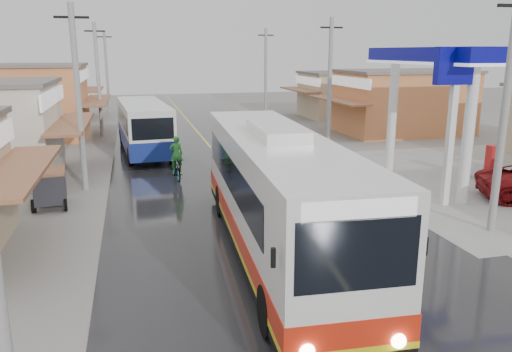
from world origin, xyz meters
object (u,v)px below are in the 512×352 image
(second_bus, at_px, (144,127))
(cyclist, at_px, (176,165))
(tricycle_near, at_px, (50,186))
(coach_bus, at_px, (276,194))

(second_bus, relative_size, cyclist, 4.38)
(second_bus, bearing_deg, cyclist, -83.53)
(cyclist, bearing_deg, tricycle_near, -153.15)
(coach_bus, distance_m, cyclist, 10.28)
(tricycle_near, bearing_deg, second_bus, 62.47)
(coach_bus, distance_m, tricycle_near, 9.99)
(tricycle_near, bearing_deg, cyclist, 26.18)
(coach_bus, bearing_deg, cyclist, 104.85)
(second_bus, height_order, tricycle_near, second_bus)
(coach_bus, relative_size, cyclist, 5.98)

